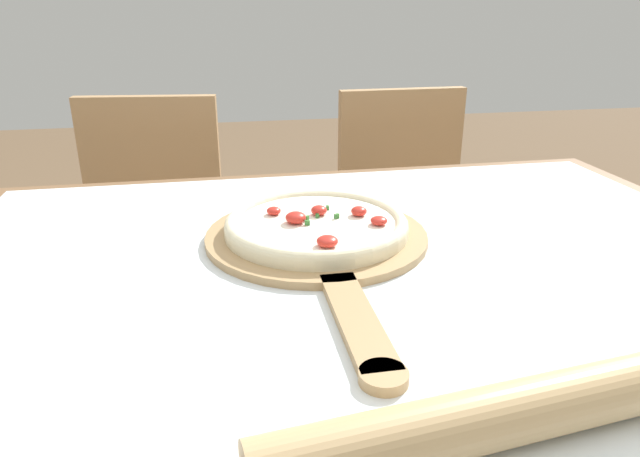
% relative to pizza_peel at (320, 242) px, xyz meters
% --- Properties ---
extents(dining_table, '(1.29, 1.00, 0.76)m').
position_rel_pizza_peel_xyz_m(dining_table, '(0.05, -0.08, -0.12)').
color(dining_table, brown).
rests_on(dining_table, ground_plane).
extents(towel_cloth, '(1.21, 0.92, 0.00)m').
position_rel_pizza_peel_xyz_m(towel_cloth, '(0.05, -0.08, -0.01)').
color(towel_cloth, silver).
rests_on(towel_cloth, dining_table).
extents(pizza_peel, '(0.34, 0.56, 0.01)m').
position_rel_pizza_peel_xyz_m(pizza_peel, '(0.00, 0.00, 0.00)').
color(pizza_peel, tan).
rests_on(pizza_peel, towel_cloth).
extents(pizza, '(0.28, 0.28, 0.04)m').
position_rel_pizza_peel_xyz_m(pizza, '(0.00, 0.03, 0.02)').
color(pizza, beige).
rests_on(pizza, pizza_peel).
extents(rolling_pin, '(0.47, 0.10, 0.05)m').
position_rel_pizza_peel_xyz_m(rolling_pin, '(0.05, -0.43, 0.02)').
color(rolling_pin, tan).
rests_on(rolling_pin, towel_cloth).
extents(chair_left, '(0.44, 0.44, 0.87)m').
position_rel_pizza_peel_xyz_m(chair_left, '(-0.33, 0.75, -0.27)').
color(chair_left, tan).
rests_on(chair_left, ground_plane).
extents(chair_right, '(0.41, 0.41, 0.87)m').
position_rel_pizza_peel_xyz_m(chair_right, '(0.41, 0.75, -0.27)').
color(chair_right, tan).
rests_on(chair_right, ground_plane).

